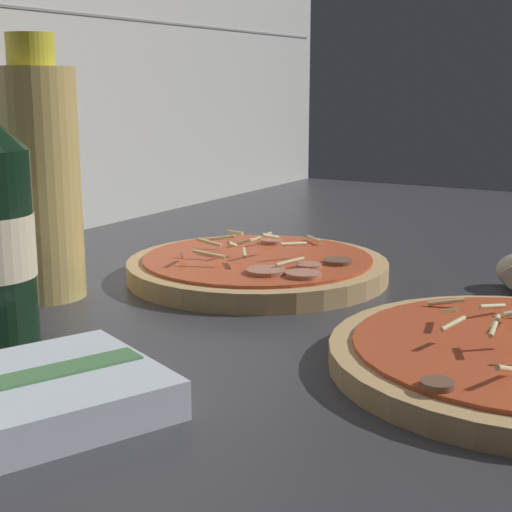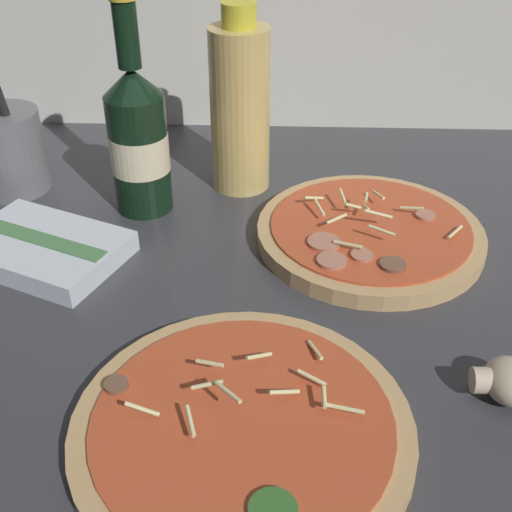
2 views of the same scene
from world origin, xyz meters
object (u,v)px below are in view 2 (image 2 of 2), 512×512
(beer_bottle, at_px, (138,139))
(utensil_crock, at_px, (7,151))
(pizza_far, at_px, (369,233))
(dish_towel, at_px, (43,248))
(pizza_near, at_px, (242,428))
(mushroom_left, at_px, (506,381))
(oil_bottle, at_px, (240,108))

(beer_bottle, xyz_separation_m, utensil_crock, (-0.18, 0.04, -0.04))
(pizza_far, height_order, utensil_crock, utensil_crock)
(pizza_far, bearing_deg, dish_towel, -172.65)
(pizza_near, relative_size, beer_bottle, 1.05)
(mushroom_left, bearing_deg, utensil_crock, 147.13)
(mushroom_left, relative_size, utensil_crock, 0.37)
(pizza_near, xyz_separation_m, oil_bottle, (-0.03, 0.42, 0.10))
(pizza_far, relative_size, dish_towel, 1.26)
(pizza_near, bearing_deg, utensil_crock, 128.88)
(pizza_far, bearing_deg, utensil_crock, 165.98)
(oil_bottle, bearing_deg, dish_towel, -138.99)
(utensil_crock, bearing_deg, mushroom_left, -32.87)
(utensil_crock, relative_size, dish_towel, 0.69)
(pizza_far, xyz_separation_m, utensil_crock, (-0.45, 0.11, 0.04))
(oil_bottle, relative_size, mushroom_left, 4.45)
(mushroom_left, height_order, utensil_crock, utensil_crock)
(pizza_near, relative_size, dish_towel, 1.31)
(pizza_far, bearing_deg, pizza_near, -114.27)
(oil_bottle, distance_m, mushroom_left, 0.45)
(mushroom_left, xyz_separation_m, utensil_crock, (-0.54, 0.35, 0.04))
(dish_towel, bearing_deg, pizza_near, -45.83)
(beer_bottle, bearing_deg, dish_towel, -128.13)
(beer_bottle, bearing_deg, oil_bottle, 28.86)
(beer_bottle, bearing_deg, mushroom_left, -40.44)
(pizza_near, height_order, mushroom_left, pizza_near)
(pizza_far, bearing_deg, oil_bottle, 139.09)
(mushroom_left, bearing_deg, oil_bottle, 123.22)
(oil_bottle, bearing_deg, mushroom_left, -56.78)
(pizza_far, distance_m, utensil_crock, 0.47)
(mushroom_left, bearing_deg, dish_towel, 157.25)
(oil_bottle, xyz_separation_m, dish_towel, (-0.21, -0.18, -0.09))
(oil_bottle, relative_size, dish_towel, 1.13)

